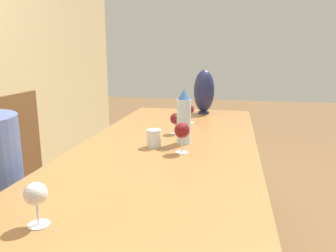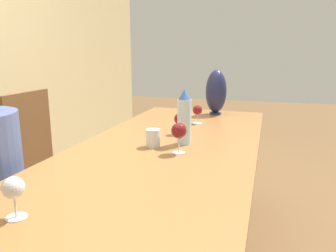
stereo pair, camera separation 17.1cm
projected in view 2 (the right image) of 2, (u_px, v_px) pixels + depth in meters
dining_table at (162, 163)px, 1.66m from camera, size 2.39×0.92×0.75m
water_bottle at (184, 118)px, 1.71m from camera, size 0.07×0.07×0.29m
water_tumbler at (153, 138)px, 1.68m from camera, size 0.07×0.07×0.09m
vase at (216, 92)px, 2.52m from camera, size 0.16×0.16×0.34m
wine_glass_0 at (180, 119)px, 1.93m from camera, size 0.07×0.07×0.13m
wine_glass_1 at (179, 131)px, 1.56m from camera, size 0.08×0.08×0.15m
wine_glass_2 at (197, 111)px, 2.22m from camera, size 0.07×0.07×0.13m
wine_glass_3 at (13, 189)px, 0.95m from camera, size 0.07×0.07×0.13m
chair_far at (48, 168)px, 2.05m from camera, size 0.44×0.44×0.99m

